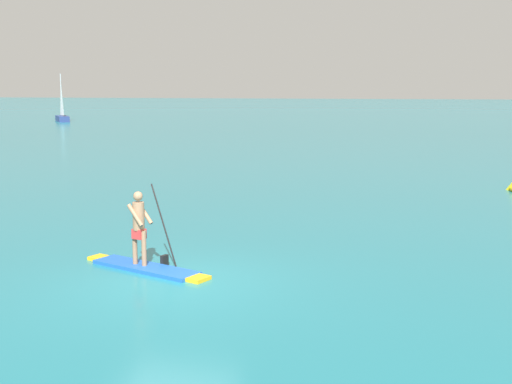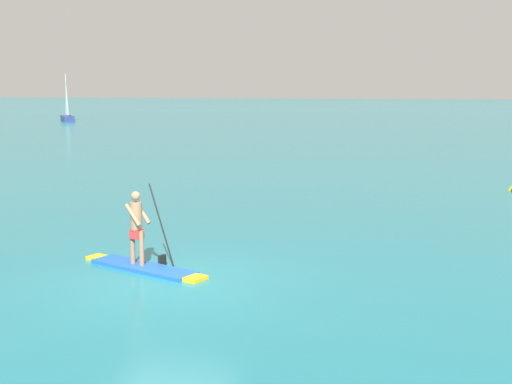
% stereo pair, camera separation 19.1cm
% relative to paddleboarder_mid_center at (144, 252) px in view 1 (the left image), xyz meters
% --- Properties ---
extents(ground, '(440.00, 440.00, 0.00)m').
position_rel_paddleboarder_mid_center_xyz_m(ground, '(1.02, -0.87, -0.39)').
color(ground, '#1E727F').
extents(paddleboarder_mid_center, '(3.34, 1.60, 1.94)m').
position_rel_paddleboarder_mid_center_xyz_m(paddleboarder_mid_center, '(0.00, 0.00, 0.00)').
color(paddleboarder_mid_center, blue).
rests_on(paddleboarder_mid_center, ground).
extents(sailboat_left_horizon, '(3.57, 4.22, 5.60)m').
position_rel_paddleboarder_mid_center_xyz_m(sailboat_left_horizon, '(-35.69, 57.68, 0.40)').
color(sailboat_left_horizon, navy).
rests_on(sailboat_left_horizon, ground).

